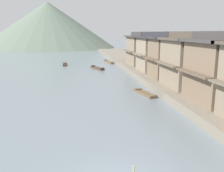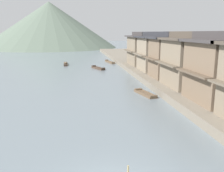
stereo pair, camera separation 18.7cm
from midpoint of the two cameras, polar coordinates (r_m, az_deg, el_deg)
riverbank_right at (r=43.75m, az=15.73°, el=3.19°), size 18.00×110.00×0.76m
boat_moored_nearest at (r=28.13m, az=7.33°, el=-1.74°), size 1.79×3.93×0.35m
boat_moored_second at (r=47.65m, az=-3.46°, el=4.06°), size 2.36×4.20×0.49m
boat_moored_third at (r=57.69m, az=-0.84°, el=5.45°), size 1.70×5.53×0.44m
boat_moored_far at (r=54.70m, az=-10.79°, el=4.92°), size 1.05×5.06×0.59m
house_waterfront_second at (r=23.95m, az=23.40°, el=3.83°), size 5.82×6.48×6.14m
house_waterfront_tall at (r=29.77m, az=17.20°, el=5.69°), size 6.30×6.92×6.14m
house_waterfront_narrow at (r=35.16m, az=12.81°, el=6.85°), size 6.01×5.69×6.14m
house_waterfront_far at (r=41.26m, az=9.98°, el=7.68°), size 6.58×6.81×6.14m
house_waterfront_end at (r=48.73m, az=7.10°, el=8.40°), size 6.63×7.94×6.14m
hill_far_west at (r=119.98m, az=-12.84°, el=11.46°), size 43.01×43.01×12.28m
hill_far_centre at (r=120.56m, az=-14.33°, el=13.29°), size 60.36×60.36×20.27m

